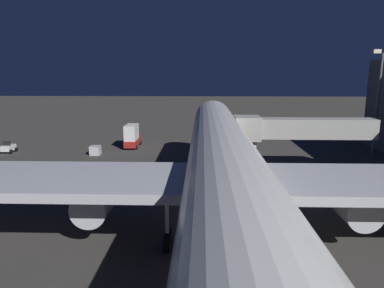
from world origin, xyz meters
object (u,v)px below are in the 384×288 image
(baggage_container_near_belt, at_px, (95,150))
(traffic_cone_nose_port, at_px, (226,151))
(traffic_cone_nose_starboard, at_px, (199,151))
(apron_floodlight_mast, at_px, (378,94))
(jet_bridge, at_px, (292,129))
(airliner_at_gate, at_px, (226,179))
(baggage_tug_lead, at_px, (8,148))
(ops_van, at_px, (132,136))

(baggage_container_near_belt, xyz_separation_m, traffic_cone_nose_port, (-20.83, -2.04, -0.45))
(baggage_container_near_belt, distance_m, traffic_cone_nose_starboard, 16.56)
(apron_floodlight_mast, xyz_separation_m, traffic_cone_nose_port, (23.30, -0.56, -9.27))
(jet_bridge, bearing_deg, baggage_container_near_belt, -17.83)
(baggage_container_near_belt, bearing_deg, airliner_at_gate, 121.51)
(baggage_tug_lead, bearing_deg, apron_floodlight_mast, -179.62)
(apron_floodlight_mast, height_order, ops_van, apron_floodlight_mast)
(baggage_tug_lead, bearing_deg, jet_bridge, 166.63)
(apron_floodlight_mast, xyz_separation_m, traffic_cone_nose_starboard, (27.70, -0.56, -9.27))
(baggage_container_near_belt, bearing_deg, apron_floodlight_mast, -178.08)
(baggage_tug_lead, height_order, baggage_container_near_belt, baggage_tug_lead)
(apron_floodlight_mast, bearing_deg, airliner_at_gate, 51.33)
(traffic_cone_nose_starboard, bearing_deg, apron_floodlight_mast, 178.85)
(airliner_at_gate, bearing_deg, jet_bridge, -114.89)
(jet_bridge, bearing_deg, traffic_cone_nose_port, -55.68)
(baggage_tug_lead, distance_m, baggage_container_near_belt, 14.72)
(baggage_tug_lead, bearing_deg, traffic_cone_nose_port, -178.48)
(baggage_tug_lead, height_order, traffic_cone_nose_starboard, baggage_tug_lead)
(ops_van, distance_m, baggage_container_near_belt, 7.61)
(ops_van, bearing_deg, baggage_tug_lead, 13.56)
(baggage_tug_lead, distance_m, traffic_cone_nose_port, 35.52)
(apron_floodlight_mast, bearing_deg, traffic_cone_nose_port, -1.37)
(jet_bridge, xyz_separation_m, traffic_cone_nose_starboard, (12.05, -11.20, -5.57))
(apron_floodlight_mast, distance_m, traffic_cone_nose_starboard, 29.22)
(ops_van, bearing_deg, airliner_at_gate, 110.96)
(airliner_at_gate, xyz_separation_m, ops_van, (13.86, -36.17, -3.73))
(traffic_cone_nose_port, bearing_deg, ops_van, -13.14)
(traffic_cone_nose_port, distance_m, traffic_cone_nose_starboard, 4.40)
(airliner_at_gate, distance_m, traffic_cone_nose_starboard, 32.95)
(traffic_cone_nose_starboard, bearing_deg, traffic_cone_nose_port, 180.00)
(apron_floodlight_mast, distance_m, traffic_cone_nose_port, 25.08)
(traffic_cone_nose_port, bearing_deg, baggage_container_near_belt, 5.60)
(baggage_tug_lead, xyz_separation_m, baggage_container_near_belt, (-14.68, 1.10, -0.05))
(jet_bridge, height_order, ops_van, jet_bridge)
(ops_van, xyz_separation_m, baggage_tug_lead, (19.45, 4.69, -1.22))
(ops_van, height_order, baggage_container_near_belt, ops_van)
(traffic_cone_nose_port, bearing_deg, jet_bridge, 124.32)
(traffic_cone_nose_port, height_order, traffic_cone_nose_starboard, same)
(jet_bridge, xyz_separation_m, traffic_cone_nose_port, (7.65, -11.20, -5.57))
(ops_van, distance_m, baggage_tug_lead, 20.05)
(airliner_at_gate, distance_m, baggage_container_near_belt, 35.99)
(airliner_at_gate, relative_size, traffic_cone_nose_port, 123.06)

